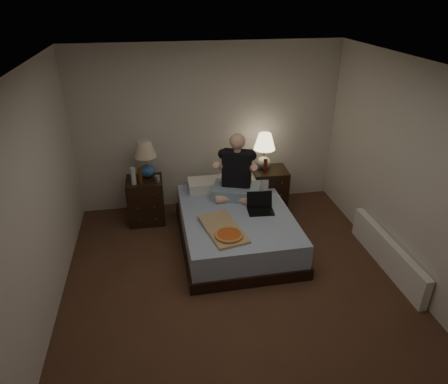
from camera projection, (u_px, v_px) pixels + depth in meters
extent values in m
cube|color=brown|center=(237.00, 292.00, 4.64)|extent=(4.00, 4.50, 0.00)
cube|color=white|center=(242.00, 71.00, 3.49)|extent=(4.00, 4.50, 0.00)
cube|color=beige|center=(208.00, 128.00, 6.03)|extent=(4.00, 0.00, 2.50)
cube|color=beige|center=(32.00, 214.00, 3.75)|extent=(0.00, 4.50, 2.50)
cube|color=beige|center=(418.00, 182.00, 4.37)|extent=(0.00, 4.50, 2.50)
cube|color=#5E82BD|center=(236.00, 227.00, 5.44)|extent=(1.45, 1.92, 0.48)
cube|color=black|center=(146.00, 200.00, 5.91)|extent=(0.52, 0.47, 0.68)
cube|color=black|center=(269.00, 189.00, 6.22)|extent=(0.55, 0.50, 0.68)
cylinder|color=silver|center=(133.00, 176.00, 5.57)|extent=(0.07, 0.07, 0.25)
cylinder|color=beige|center=(157.00, 179.00, 5.67)|extent=(0.07, 0.07, 0.10)
cylinder|color=#53300B|center=(140.00, 176.00, 5.60)|extent=(0.06, 0.06, 0.23)
cylinder|color=#59210C|center=(265.00, 165.00, 5.92)|extent=(0.06, 0.06, 0.23)
cube|color=white|center=(387.00, 253.00, 4.97)|extent=(0.10, 1.60, 0.40)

